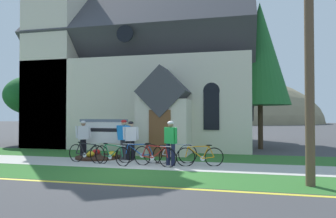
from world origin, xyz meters
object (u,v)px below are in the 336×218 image
Objects in this scene: cyclist_in_orange_jersey at (83,136)px; cyclist_in_yellow_jersey at (171,140)px; church_sign at (103,132)px; bicycle_orange at (112,155)px; bicycle_black at (175,154)px; utility_pole at (305,17)px; cyclist_in_white_jersey at (124,136)px; bicycle_white at (139,153)px; roadside_conifer at (260,54)px; yard_deciduous_tree at (33,96)px; bicycle_yellow at (154,156)px; cyclist_in_red_jersey at (131,138)px; bicycle_silver at (200,156)px; bicycle_green at (86,153)px.

cyclist_in_yellow_jersey is at bearing -16.05° from cyclist_in_orange_jersey.
church_sign is 1.41× the size of cyclist_in_yellow_jersey.
bicycle_orange is 1.03× the size of bicycle_black.
cyclist_in_white_jersey is at bearing 152.49° from utility_pole.
bicycle_orange is 2.40m from bicycle_black.
roadside_conifer is at bearing 52.46° from bicycle_white.
cyclist_in_orange_jersey reaches higher than bicycle_white.
yard_deciduous_tree reaches higher than bicycle_orange.
bicycle_yellow reaches higher than bicycle_white.
cyclist_in_orange_jersey is (-0.74, -0.47, -0.16)m from church_sign.
cyclist_in_orange_jersey is (-2.30, 0.26, 0.01)m from cyclist_in_red_jersey.
bicycle_silver is at bearing -22.84° from bicycle_black.
bicycle_white is at bearing 36.33° from bicycle_orange.
church_sign is at bearing 147.74° from bicycle_white.
cyclist_in_white_jersey is (-0.04, 1.32, 0.61)m from bicycle_orange.
bicycle_silver is at bearing 7.64° from bicycle_orange.
bicycle_black is 0.98× the size of cyclist_in_white_jersey.
roadside_conifer reaches higher than cyclist_in_red_jersey.
bicycle_yellow is 0.96m from bicycle_white.
church_sign reaches higher than cyclist_in_red_jersey.
bicycle_black is (3.51, -1.13, -0.73)m from church_sign.
bicycle_orange is 1.04× the size of cyclist_in_orange_jersey.
cyclist_in_white_jersey reaches higher than bicycle_orange.
cyclist_in_orange_jersey is at bearing 123.37° from bicycle_green.
utility_pole is (7.57, -2.30, 4.09)m from bicycle_green.
bicycle_white is (2.15, -1.36, -0.72)m from church_sign.
bicycle_orange is 2.29m from cyclist_in_yellow_jersey.
bicycle_green is (0.09, -1.72, -0.73)m from church_sign.
bicycle_green is 1.09× the size of cyclist_in_red_jersey.
cyclist_in_red_jersey is 0.20× the size of roadside_conifer.
bicycle_green reaches higher than bicycle_silver.
roadside_conifer is at bearing 59.25° from bicycle_yellow.
cyclist_in_yellow_jersey is at bearing 150.70° from utility_pole.
cyclist_in_yellow_jersey reaches higher than bicycle_green.
bicycle_orange is (1.19, -0.28, -0.00)m from bicycle_green.
cyclist_in_red_jersey is (-1.36, 1.21, 0.56)m from bicycle_yellow.
cyclist_in_yellow_jersey is at bearing 8.51° from bicycle_orange.
utility_pole reaches higher than cyclist_in_yellow_jersey.
bicycle_black is 2.39m from cyclist_in_white_jersey.
bicycle_orange is 10.33m from roadside_conifer.
cyclist_in_white_jersey is at bearing -135.55° from roadside_conifer.
bicycle_silver is at bearing -110.90° from roadside_conifer.
bicycle_green is 1.04× the size of bicycle_orange.
bicycle_orange is 0.21× the size of roadside_conifer.
bicycle_orange is at bearing -129.44° from roadside_conifer.
bicycle_black is at bearing -119.95° from roadside_conifer.
cyclist_in_white_jersey reaches higher than bicycle_black.
church_sign is 3.85m from cyclist_in_yellow_jersey.
roadside_conifer reaches higher than cyclist_in_orange_jersey.
bicycle_yellow is at bearing 2.46° from bicycle_orange.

